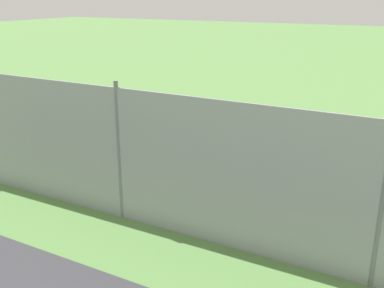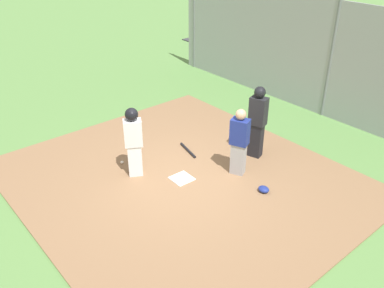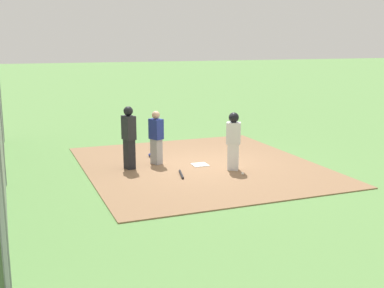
# 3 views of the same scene
# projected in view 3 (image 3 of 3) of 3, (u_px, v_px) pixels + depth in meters

# --- Properties ---
(ground_plane) EXTENTS (140.00, 140.00, 0.00)m
(ground_plane) POSITION_uv_depth(u_px,v_px,m) (200.00, 166.00, 13.91)
(ground_plane) COLOR #5B8947
(dirt_infield) EXTENTS (7.20, 6.40, 0.03)m
(dirt_infield) POSITION_uv_depth(u_px,v_px,m) (200.00, 166.00, 13.91)
(dirt_infield) COLOR #896647
(dirt_infield) RESTS_ON ground_plane
(home_plate) EXTENTS (0.45, 0.45, 0.02)m
(home_plate) POSITION_uv_depth(u_px,v_px,m) (200.00, 165.00, 13.90)
(home_plate) COLOR white
(home_plate) RESTS_ON dirt_infield
(catcher) EXTENTS (0.45, 0.39, 1.54)m
(catcher) POSITION_uv_depth(u_px,v_px,m) (156.00, 137.00, 13.89)
(catcher) COLOR #9E9EA3
(catcher) RESTS_ON dirt_infield
(umpire) EXTENTS (0.44, 0.36, 1.75)m
(umpire) POSITION_uv_depth(u_px,v_px,m) (129.00, 136.00, 13.32)
(umpire) COLOR black
(umpire) RESTS_ON dirt_infield
(runner) EXTENTS (0.42, 0.46, 1.60)m
(runner) POSITION_uv_depth(u_px,v_px,m) (233.00, 138.00, 13.21)
(runner) COLOR silver
(runner) RESTS_ON dirt_infield
(baseball_bat) EXTENTS (0.75, 0.23, 0.06)m
(baseball_bat) POSITION_uv_depth(u_px,v_px,m) (181.00, 174.00, 12.82)
(baseball_bat) COLOR black
(baseball_bat) RESTS_ON dirt_infield
(catcher_mask) EXTENTS (0.24, 0.20, 0.12)m
(catcher_mask) POSITION_uv_depth(u_px,v_px,m) (152.00, 155.00, 14.88)
(catcher_mask) COLOR navy
(catcher_mask) RESTS_ON dirt_infield
(baseball) EXTENTS (0.07, 0.07, 0.07)m
(baseball) POSITION_uv_depth(u_px,v_px,m) (243.00, 174.00, 12.86)
(baseball) COLOR white
(baseball) RESTS_ON dirt_infield
(backstop_fence) EXTENTS (12.00, 0.10, 3.35)m
(backstop_fence) POSITION_uv_depth(u_px,v_px,m) (0.00, 122.00, 11.72)
(backstop_fence) COLOR #93999E
(backstop_fence) RESTS_ON ground_plane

